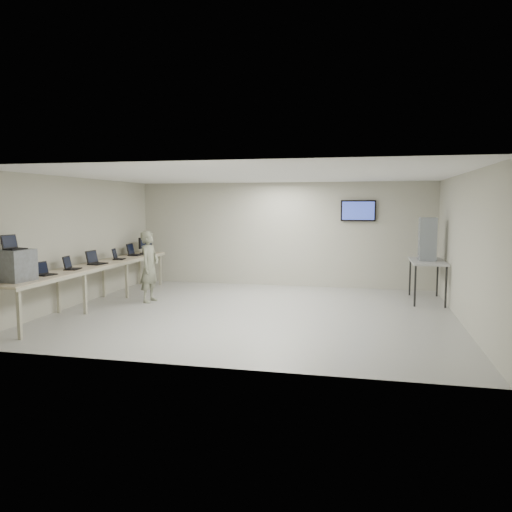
% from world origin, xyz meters
% --- Properties ---
extents(room, '(8.01, 7.01, 2.81)m').
position_xyz_m(room, '(0.03, 0.06, 1.41)').
color(room, '#B7B6B0').
rests_on(room, ground).
extents(workbench, '(0.76, 6.00, 0.90)m').
position_xyz_m(workbench, '(-3.59, 0.00, 0.83)').
color(workbench, '#BDB08D').
rests_on(workbench, ground).
extents(equipment_box, '(0.52, 0.58, 0.55)m').
position_xyz_m(equipment_box, '(-3.65, -2.42, 1.17)').
color(equipment_box, gray).
rests_on(equipment_box, workbench).
extents(laptop_on_box, '(0.33, 0.37, 0.25)m').
position_xyz_m(laptop_on_box, '(-3.70, -2.42, 1.51)').
color(laptop_on_box, black).
rests_on(laptop_on_box, equipment_box).
extents(laptop_0, '(0.32, 0.36, 0.25)m').
position_xyz_m(laptop_0, '(-3.63, -1.70, 0.97)').
color(laptop_0, black).
rests_on(laptop_0, workbench).
extents(laptop_1, '(0.33, 0.38, 0.27)m').
position_xyz_m(laptop_1, '(-3.63, -0.85, 0.97)').
color(laptop_1, black).
rests_on(laptop_1, workbench).
extents(laptop_2, '(0.36, 0.42, 0.30)m').
position_xyz_m(laptop_2, '(-3.60, 0.05, 0.98)').
color(laptop_2, black).
rests_on(laptop_2, workbench).
extents(laptop_3, '(0.35, 0.38, 0.26)m').
position_xyz_m(laptop_3, '(-3.60, 1.03, 0.97)').
color(laptop_3, black).
rests_on(laptop_3, workbench).
extents(laptop_4, '(0.34, 0.41, 0.30)m').
position_xyz_m(laptop_4, '(-3.64, 1.97, 0.98)').
color(laptop_4, black).
rests_on(laptop_4, workbench).
extents(monitor_near, '(0.20, 0.44, 0.44)m').
position_xyz_m(monitor_near, '(-3.60, 2.46, 1.16)').
color(monitor_near, black).
rests_on(monitor_near, workbench).
extents(monitor_far, '(0.19, 0.43, 0.43)m').
position_xyz_m(monitor_far, '(-3.60, 2.75, 1.16)').
color(monitor_far, black).
rests_on(monitor_far, workbench).
extents(soldier, '(0.42, 0.61, 1.62)m').
position_xyz_m(soldier, '(-2.57, 0.59, 0.81)').
color(soldier, slate).
rests_on(soldier, ground).
extents(side_table, '(0.73, 1.57, 0.94)m').
position_xyz_m(side_table, '(3.60, 2.04, 0.87)').
color(side_table, '#9C9C9C').
rests_on(side_table, ground).
extents(storage_bins, '(0.37, 0.41, 0.98)m').
position_xyz_m(storage_bins, '(3.58, 2.04, 1.43)').
color(storage_bins, '#8A939E').
rests_on(storage_bins, side_table).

